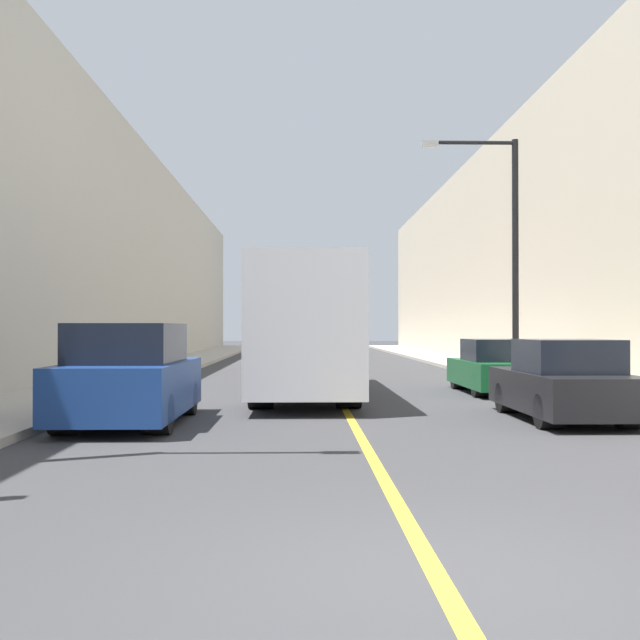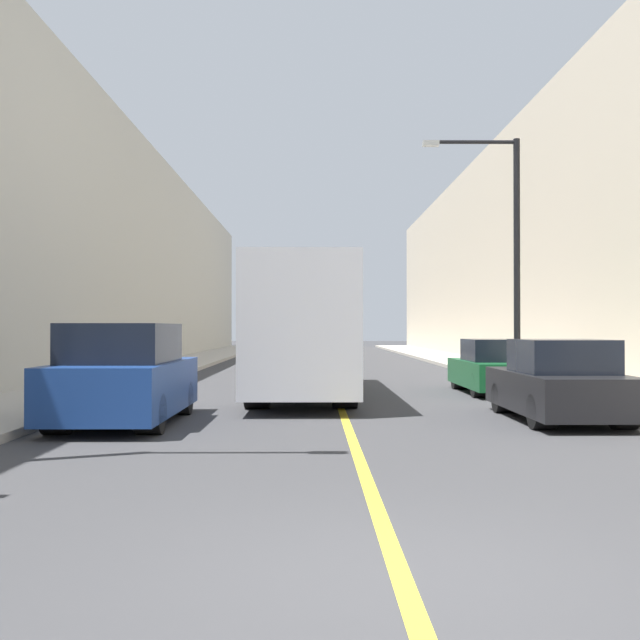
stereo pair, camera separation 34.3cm
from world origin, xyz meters
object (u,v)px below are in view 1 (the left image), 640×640
object	(u,v)px
bus	(304,327)
car_right_near	(564,384)
car_right_mid	(495,369)
parked_suv_left	(130,378)
street_lamp_right	(506,241)

from	to	relation	value
bus	car_right_near	size ratio (longest dim) A/B	2.54
bus	car_right_mid	size ratio (longest dim) A/B	2.47
car_right_near	car_right_mid	world-z (taller)	car_right_near
parked_suv_left	car_right_mid	bearing A→B (deg)	37.42
bus	street_lamp_right	xyz separation A→B (m)	(6.26, 3.08, 2.66)
parked_suv_left	car_right_mid	distance (m)	10.64
bus	car_right_near	bearing A→B (deg)	-48.34
bus	parked_suv_left	world-z (taller)	bus
parked_suv_left	street_lamp_right	world-z (taller)	street_lamp_right
bus	car_right_near	distance (m)	7.55
car_right_near	car_right_mid	bearing A→B (deg)	87.52
parked_suv_left	street_lamp_right	size ratio (longest dim) A/B	0.62
car_right_mid	street_lamp_right	distance (m)	4.72
parked_suv_left	car_right_mid	world-z (taller)	parked_suv_left
car_right_mid	car_right_near	bearing A→B (deg)	-92.48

